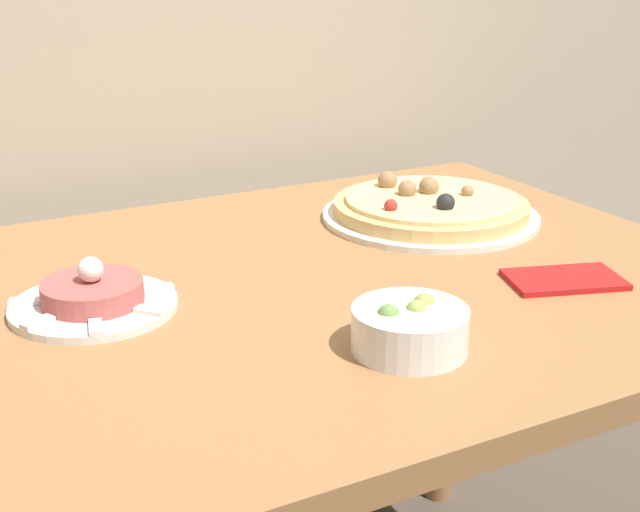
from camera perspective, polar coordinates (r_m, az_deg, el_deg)
dining_table at (r=1.27m, az=0.05°, el=-5.70°), size 1.14×0.89×0.76m
pizza_plate at (r=1.48m, az=7.05°, el=3.06°), size 0.36×0.36×0.06m
tartare_plate at (r=1.15m, az=-14.32°, el=-2.62°), size 0.21×0.21×0.07m
small_bowl at (r=1.01m, az=5.76°, el=-4.64°), size 0.13×0.13×0.06m
napkin at (r=1.25m, az=15.36°, el=-1.46°), size 0.17×0.13×0.01m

